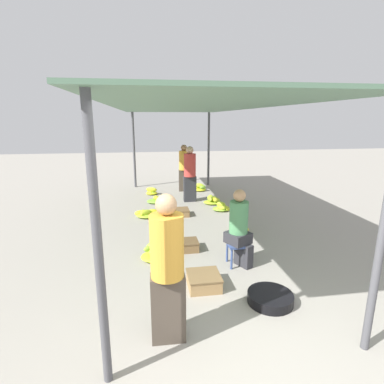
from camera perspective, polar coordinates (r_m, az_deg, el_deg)
canopy_post_front_left at (r=2.65m, az=-17.43°, el=-10.75°), size 0.08×0.08×2.59m
canopy_post_front_right at (r=3.43m, az=32.53°, el=-6.70°), size 0.08×0.08×2.59m
canopy_post_back_left at (r=10.65m, az=-10.99°, el=7.77°), size 0.08×0.08×2.59m
canopy_post_back_right at (r=10.87m, az=3.18°, el=8.11°), size 0.08×0.08×2.59m
canopy_tarp at (r=6.55m, az=-0.83°, el=15.90°), size 3.04×8.60×0.04m
vendor_foreground at (r=3.22m, az=-4.71°, el=-14.21°), size 0.37×0.36×1.65m
stool at (r=5.05m, az=8.68°, el=-10.31°), size 0.34×0.34×0.39m
vendor_seated at (r=4.92m, az=9.04°, el=-6.59°), size 0.46×0.46×1.29m
basin_black at (r=4.31m, az=14.67°, el=-18.93°), size 0.60×0.60×0.13m
banana_pile_left_0 at (r=9.66m, az=-7.72°, el=0.11°), size 0.37×0.42×0.24m
banana_pile_left_1 at (r=5.31m, az=-6.62°, el=-11.26°), size 0.58×0.50×0.31m
banana_pile_left_2 at (r=7.51m, az=-8.66°, el=-4.12°), size 0.61×0.50×0.21m
banana_pile_left_3 at (r=8.69m, az=-6.70°, el=-1.57°), size 0.53×0.50×0.20m
banana_pile_right_0 at (r=8.56m, az=3.97°, el=-1.57°), size 0.52×0.51×0.26m
banana_pile_right_1 at (r=6.57m, az=9.09°, el=-6.91°), size 0.48×0.52×0.17m
banana_pile_right_2 at (r=7.94m, az=5.70°, el=-2.99°), size 0.46×0.44×0.24m
banana_pile_right_3 at (r=10.06m, az=1.44°, el=0.86°), size 0.44×0.39×0.27m
crate_near at (r=7.53m, az=-2.22°, el=-3.86°), size 0.42×0.42×0.17m
crate_mid at (r=5.62m, az=-0.83°, el=-10.09°), size 0.39×0.39×0.18m
crate_far at (r=4.48m, az=2.26°, el=-16.53°), size 0.47×0.47×0.20m
shopper_walking_mid at (r=8.64m, az=-0.41°, el=3.60°), size 0.36×0.35×1.61m
shopper_walking_far at (r=9.94m, az=-1.54°, el=4.74°), size 0.35×0.34×1.54m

